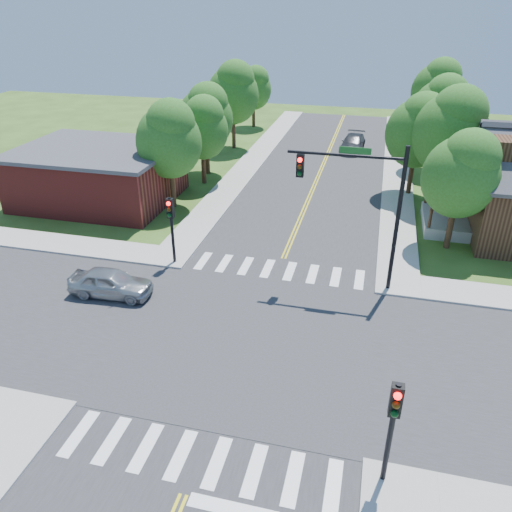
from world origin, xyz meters
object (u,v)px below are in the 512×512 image
(signal_mast_ne, at_px, (362,194))
(car_dgrey, at_px, (353,143))
(signal_pole_nw, at_px, (171,218))
(car_silver, at_px, (111,283))
(signal_pole_se, at_px, (393,416))

(signal_mast_ne, height_order, car_dgrey, signal_mast_ne)
(signal_mast_ne, xyz_separation_m, signal_pole_nw, (-9.51, -0.01, -2.19))
(car_dgrey, bearing_deg, signal_mast_ne, -81.39)
(signal_mast_ne, xyz_separation_m, car_silver, (-11.23, -3.72, -4.17))
(signal_pole_se, distance_m, car_dgrey, 35.81)
(signal_pole_se, xyz_separation_m, car_dgrey, (-3.54, 35.58, -1.97))
(signal_pole_se, height_order, signal_pole_nw, same)
(signal_mast_ne, relative_size, car_dgrey, 1.47)
(car_silver, distance_m, car_dgrey, 29.60)
(signal_mast_ne, bearing_deg, car_silver, -161.67)
(car_silver, bearing_deg, signal_pole_se, -123.05)
(car_silver, xyz_separation_m, car_dgrey, (9.37, 28.08, 0.01))
(signal_mast_ne, distance_m, signal_pole_se, 11.55)
(car_dgrey, bearing_deg, car_silver, -104.20)
(car_silver, relative_size, car_dgrey, 0.83)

